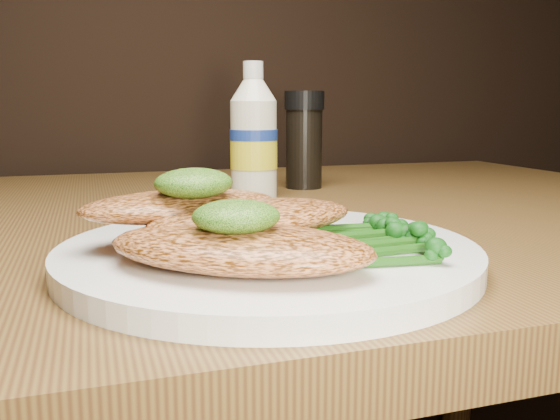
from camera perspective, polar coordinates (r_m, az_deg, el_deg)
name	(u,v)px	position (r m, az deg, el deg)	size (l,w,h in m)	color
plate	(268,254)	(0.43, -1.12, -4.25)	(0.30, 0.30, 0.02)	white
chicken_front	(239,247)	(0.36, -3.92, -3.60)	(0.17, 0.09, 0.03)	#C9743F
chicken_mid	(254,218)	(0.41, -2.53, -0.75)	(0.15, 0.08, 0.02)	#C9743F
chicken_back	(181,206)	(0.42, -9.52, 0.40)	(0.14, 0.07, 0.02)	#C9743F
pesto_front	(236,216)	(0.35, -4.24, -0.62)	(0.05, 0.05, 0.02)	black
pesto_back	(194,183)	(0.41, -8.31, 2.59)	(0.05, 0.05, 0.02)	black
broccolini_bundle	(337,235)	(0.40, 5.55, -2.38)	(0.14, 0.11, 0.02)	#194A10
mayo_bottle	(254,130)	(0.73, -2.55, 7.65)	(0.06, 0.06, 0.17)	#F2EECD
pepper_grinder	(304,140)	(0.82, 2.33, 6.74)	(0.05, 0.05, 0.13)	black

